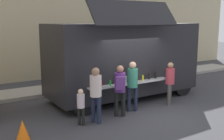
# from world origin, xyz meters

# --- Properties ---
(ground_plane) EXTENTS (60.00, 60.00, 0.00)m
(ground_plane) POSITION_xyz_m (0.00, 0.00, 0.00)
(ground_plane) COLOR #38383D
(curb_strip) EXTENTS (28.00, 1.60, 0.15)m
(curb_strip) POSITION_xyz_m (-3.58, 4.59, 0.07)
(curb_strip) COLOR #9E998E
(curb_strip) RESTS_ON ground
(building_behind) EXTENTS (32.00, 2.40, 8.38)m
(building_behind) POSITION_xyz_m (-2.58, 8.49, 4.19)
(building_behind) COLOR #C0B088
(building_behind) RESTS_ON ground
(food_truck_main) EXTENTS (6.08, 3.03, 3.81)m
(food_truck_main) POSITION_xyz_m (0.42, 1.97, 1.65)
(food_truck_main) COLOR black
(food_truck_main) RESTS_ON ground
(traffic_cone_orange) EXTENTS (0.36, 0.36, 0.55)m
(traffic_cone_orange) POSITION_xyz_m (-4.14, 0.08, 0.28)
(traffic_cone_orange) COLOR orange
(traffic_cone_orange) RESTS_ON ground
(trash_bin) EXTENTS (0.60, 0.60, 0.94)m
(trash_bin) POSITION_xyz_m (4.76, 4.29, 0.47)
(trash_bin) COLOR #2B6238
(trash_bin) RESTS_ON ground
(customer_front_ordering) EXTENTS (0.36, 0.36, 1.75)m
(customer_front_ordering) POSITION_xyz_m (-0.27, 0.44, 1.05)
(customer_front_ordering) COLOR #1D2338
(customer_front_ordering) RESTS_ON ground
(customer_mid_with_backpack) EXTENTS (0.49, 0.56, 1.71)m
(customer_mid_with_backpack) POSITION_xyz_m (-0.96, 0.18, 1.05)
(customer_mid_with_backpack) COLOR black
(customer_mid_with_backpack) RESTS_ON ground
(customer_rear_waiting) EXTENTS (0.36, 0.36, 1.75)m
(customer_rear_waiting) POSITION_xyz_m (-1.91, 0.10, 1.04)
(customer_rear_waiting) COLOR #1C233B
(customer_rear_waiting) RESTS_ON ground
(customer_extra_browsing) EXTENTS (0.33, 0.33, 1.61)m
(customer_extra_browsing) POSITION_xyz_m (1.39, 0.33, 0.96)
(customer_extra_browsing) COLOR #49433E
(customer_extra_browsing) RESTS_ON ground
(child_near_queue) EXTENTS (0.23, 0.23, 1.13)m
(child_near_queue) POSITION_xyz_m (-2.38, 0.18, 0.68)
(child_near_queue) COLOR black
(child_near_queue) RESTS_ON ground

